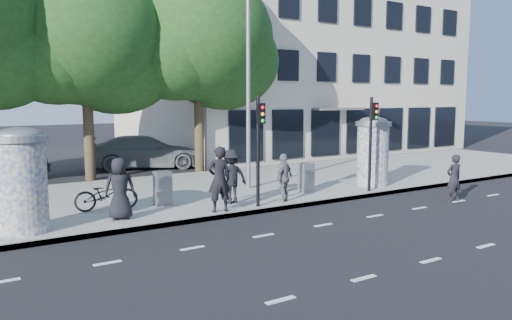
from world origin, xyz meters
TOP-DOWN VIEW (x-y plane):
  - ground at (0.00, 0.00)m, footprint 120.00×120.00m
  - sidewalk at (0.00, 7.50)m, footprint 40.00×8.00m
  - curb at (0.00, 3.55)m, footprint 40.00×0.10m
  - lane_dash_near at (0.00, -2.20)m, footprint 32.00×0.12m
  - lane_dash_far at (0.00, 1.40)m, footprint 32.00×0.12m
  - ad_column_left at (-7.20, 4.50)m, footprint 1.36×1.36m
  - ad_column_right at (5.20, 4.70)m, footprint 1.36×1.36m
  - traffic_pole_near at (-0.60, 3.79)m, footprint 0.22×0.31m
  - traffic_pole_far at (4.20, 3.79)m, footprint 0.22×0.31m
  - street_lamp at (0.80, 6.63)m, footprint 0.25×0.93m
  - tree_near_left at (-3.50, 12.70)m, footprint 6.80×6.80m
  - tree_center at (1.50, 12.30)m, footprint 7.00×7.00m
  - building at (12.00, 19.99)m, footprint 20.30×15.85m
  - ped_a at (-4.74, 4.49)m, footprint 0.97×0.76m
  - ped_b at (-1.96, 3.85)m, footprint 0.79×0.59m
  - ped_d at (-1.07, 4.70)m, footprint 1.13×0.66m
  - ped_e at (0.50, 4.00)m, footprint 1.06×0.86m
  - man_road at (5.80, 1.49)m, footprint 0.65×0.49m
  - bicycle at (-4.75, 5.83)m, footprint 0.95×1.93m
  - cabinet_left at (-3.04, 5.61)m, footprint 0.52×0.38m
  - cabinet_right at (2.22, 5.02)m, footprint 0.50×0.36m
  - car_right at (-0.21, 14.92)m, footprint 3.96×6.08m

SIDE VIEW (x-z plane):
  - ground at x=0.00m, z-range 0.00..0.00m
  - lane_dash_near at x=0.00m, z-range 0.00..0.01m
  - lane_dash_far at x=0.00m, z-range 0.00..0.01m
  - sidewalk at x=0.00m, z-range 0.00..0.15m
  - curb at x=0.00m, z-range -0.01..0.15m
  - bicycle at x=-4.75m, z-range 0.15..1.12m
  - cabinet_right at x=2.22m, z-range 0.15..1.18m
  - cabinet_left at x=-3.04m, z-range 0.15..1.22m
  - man_road at x=5.80m, z-range 0.00..1.61m
  - car_right at x=-0.21m, z-range 0.00..1.64m
  - ped_e at x=0.50m, z-range 0.15..1.73m
  - ped_d at x=-1.07m, z-range 0.15..1.89m
  - ped_a at x=-4.74m, z-range 0.15..1.89m
  - ped_b at x=-1.96m, z-range 0.15..2.11m
  - ad_column_left at x=-7.20m, z-range 0.21..2.86m
  - ad_column_right at x=5.20m, z-range 0.21..2.86m
  - traffic_pole_near at x=-0.60m, z-range 0.53..3.93m
  - traffic_pole_far at x=4.20m, z-range 0.53..3.93m
  - street_lamp at x=0.80m, z-range 0.79..8.79m
  - building at x=12.00m, z-range -0.01..11.99m
  - tree_near_left at x=-3.50m, z-range 1.58..10.55m
  - tree_center at x=1.50m, z-range 1.66..10.96m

